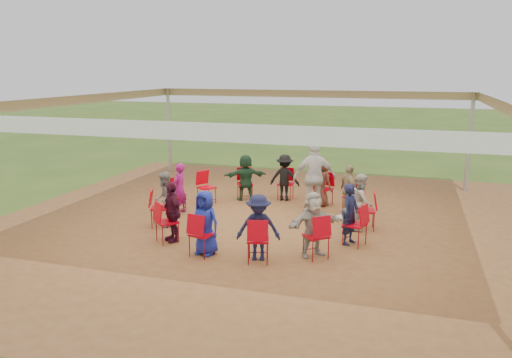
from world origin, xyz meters
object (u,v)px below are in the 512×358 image
(chair_10, at_px, (202,234))
(person_seated_1, at_px, (361,202))
(person_seated_4, at_px, (285,178))
(laptop, at_px, (343,215))
(chair_4, at_px, (286,184))
(person_seated_9, at_px, (205,223))
(standing_person, at_px, (314,177))
(cable_coil, at_px, (254,226))
(person_seated_0, at_px, (350,214))
(chair_12, at_px, (316,236))
(person_seated_10, at_px, (258,227))
(chair_8, at_px, (160,208))
(chair_7, at_px, (176,196))
(person_seated_7, at_px, (165,199))
(chair_9, at_px, (167,222))
(person_seated_2, at_px, (349,190))
(person_seated_8, at_px, (172,212))
(person_seated_11, at_px, (313,224))
(chair_6, at_px, (206,188))
(person_seated_3, at_px, (321,182))
(person_seated_6, at_px, (179,188))
(chair_1, at_px, (366,211))
(chair_0, at_px, (355,225))
(person_seated_5, at_px, (246,177))
(chair_2, at_px, (353,198))
(chair_5, at_px, (245,184))
(chair_11, at_px, (258,240))
(chair_3, at_px, (323,189))

(chair_10, bearing_deg, person_seated_1, 56.38)
(person_seated_4, bearing_deg, laptop, 123.16)
(chair_4, relative_size, person_seated_9, 0.68)
(standing_person, distance_m, cable_coil, 2.17)
(person_seated_0, bearing_deg, chair_10, 140.09)
(chair_12, bearing_deg, person_seated_10, 160.32)
(chair_4, distance_m, chair_8, 4.02)
(chair_7, xyz_separation_m, person_seated_7, (0.27, -1.11, 0.21))
(chair_9, relative_size, laptop, 2.45)
(person_seated_1, relative_size, person_seated_4, 1.00)
(person_seated_2, height_order, cable_coil, person_seated_2)
(person_seated_8, relative_size, person_seated_11, 1.00)
(chair_6, height_order, person_seated_1, person_seated_1)
(person_seated_3, bearing_deg, laptop, 136.08)
(person_seated_2, distance_m, person_seated_4, 2.16)
(chair_8, relative_size, person_seated_2, 0.68)
(person_seated_3, height_order, person_seated_4, same)
(person_seated_11, bearing_deg, person_seated_0, 13.85)
(chair_10, distance_m, person_seated_6, 3.17)
(chair_1, distance_m, chair_9, 4.57)
(chair_6, height_order, person_seated_9, person_seated_9)
(person_seated_0, bearing_deg, person_seated_3, 41.54)
(person_seated_10, bearing_deg, chair_8, 140.09)
(chair_0, distance_m, person_seated_2, 2.23)
(chair_7, height_order, person_seated_5, person_seated_5)
(chair_9, bearing_deg, cable_coil, 87.32)
(chair_9, relative_size, person_seated_9, 0.68)
(chair_7, distance_m, chair_12, 4.57)
(chair_0, height_order, person_seated_0, person_seated_0)
(chair_4, bearing_deg, person_seated_1, 136.83)
(standing_person, relative_size, cable_coil, 6.14)
(chair_8, bearing_deg, cable_coil, 84.18)
(chair_12, distance_m, person_seated_6, 4.46)
(chair_8, relative_size, standing_person, 0.48)
(person_seated_2, relative_size, laptop, 3.58)
(person_seated_9, bearing_deg, person_seated_1, 55.38)
(chair_1, height_order, person_seated_9, person_seated_9)
(person_seated_7, bearing_deg, chair_1, 82.90)
(person_seated_9, bearing_deg, person_seated_11, 27.69)
(chair_2, relative_size, chair_8, 1.00)
(person_seated_0, height_order, standing_person, standing_person)
(chair_5, bearing_deg, cable_coil, 84.77)
(person_seated_9, height_order, person_seated_10, same)
(chair_1, height_order, person_seated_5, person_seated_5)
(chair_11, distance_m, person_seated_0, 2.23)
(person_seated_4, bearing_deg, chair_5, 8.01)
(person_seated_6, distance_m, person_seated_7, 1.11)
(chair_7, distance_m, person_seated_0, 4.73)
(chair_3, bearing_deg, chair_1, 152.31)
(chair_10, relative_size, person_seated_5, 0.68)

